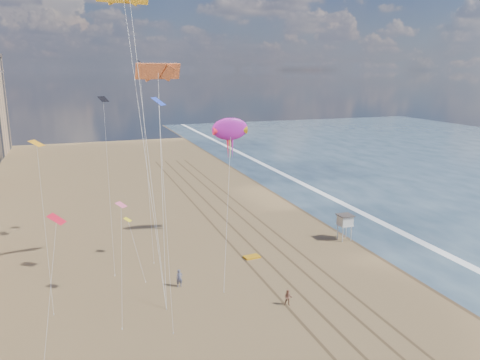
{
  "coord_description": "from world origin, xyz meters",
  "views": [
    {
      "loc": [
        -19.2,
        -26.03,
        22.47
      ],
      "look_at": [
        -1.05,
        26.0,
        9.5
      ],
      "focal_mm": 35.0,
      "sensor_mm": 36.0,
      "label": 1
    }
  ],
  "objects_px": {
    "kite_flyer_b": "(288,298)",
    "kite_flyer_a": "(179,278)",
    "show_kite": "(230,129)",
    "lifeguard_stand": "(345,221)",
    "grounded_kite": "(252,257)"
  },
  "relations": [
    {
      "from": "grounded_kite",
      "to": "show_kite",
      "type": "xyz_separation_m",
      "value": [
        0.02,
        8.49,
        14.73
      ]
    },
    {
      "from": "grounded_kite",
      "to": "show_kite",
      "type": "height_order",
      "value": "show_kite"
    },
    {
      "from": "lifeguard_stand",
      "to": "kite_flyer_a",
      "type": "distance_m",
      "value": 25.04
    },
    {
      "from": "show_kite",
      "to": "kite_flyer_b",
      "type": "height_order",
      "value": "show_kite"
    },
    {
      "from": "kite_flyer_b",
      "to": "show_kite",
      "type": "bearing_deg",
      "value": 115.72
    },
    {
      "from": "lifeguard_stand",
      "to": "grounded_kite",
      "type": "xyz_separation_m",
      "value": [
        -14.06,
        -1.73,
        -2.62
      ]
    },
    {
      "from": "kite_flyer_b",
      "to": "kite_flyer_a",
      "type": "bearing_deg",
      "value": 168.83
    },
    {
      "from": "lifeguard_stand",
      "to": "kite_flyer_b",
      "type": "xyz_separation_m",
      "value": [
        -14.92,
        -14.07,
        -1.91
      ]
    },
    {
      "from": "kite_flyer_a",
      "to": "kite_flyer_b",
      "type": "relative_size",
      "value": 1.17
    },
    {
      "from": "lifeguard_stand",
      "to": "kite_flyer_a",
      "type": "bearing_deg",
      "value": -164.79
    },
    {
      "from": "kite_flyer_a",
      "to": "kite_flyer_b",
      "type": "distance_m",
      "value": 11.86
    },
    {
      "from": "lifeguard_stand",
      "to": "show_kite",
      "type": "xyz_separation_m",
      "value": [
        -14.04,
        6.76,
        12.11
      ]
    },
    {
      "from": "show_kite",
      "to": "kite_flyer_a",
      "type": "relative_size",
      "value": 11.51
    },
    {
      "from": "lifeguard_stand",
      "to": "grounded_kite",
      "type": "relative_size",
      "value": 1.86
    },
    {
      "from": "lifeguard_stand",
      "to": "kite_flyer_b",
      "type": "relative_size",
      "value": 2.17
    }
  ]
}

